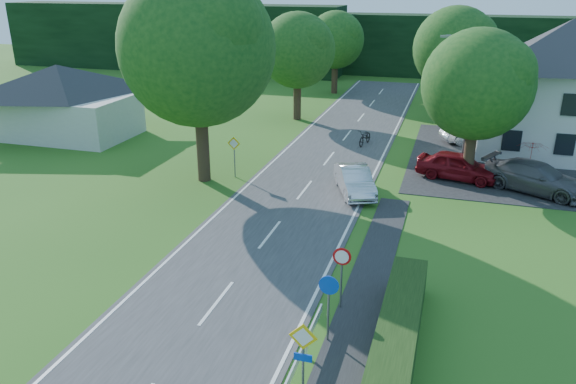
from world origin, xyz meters
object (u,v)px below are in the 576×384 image
(parked_car_silver_a, at_px, (478,131))
(parked_car_grey, at_px, (536,177))
(parked_car_red, at_px, (458,166))
(moving_car, at_px, (355,180))
(motorcycle, at_px, (365,137))
(streetlight, at_px, (467,98))
(parasol, at_px, (531,155))

(parked_car_silver_a, bearing_deg, parked_car_grey, 175.99)
(parked_car_silver_a, bearing_deg, parked_car_red, 150.64)
(moving_car, distance_m, parked_car_red, 6.61)
(parked_car_grey, bearing_deg, parked_car_silver_a, 43.60)
(parked_car_red, relative_size, parked_car_silver_a, 0.93)
(motorcycle, height_order, parked_car_silver_a, parked_car_silver_a)
(motorcycle, distance_m, parked_car_red, 8.44)
(parked_car_silver_a, xyz_separation_m, parked_car_grey, (2.86, -9.29, -0.02))
(moving_car, relative_size, parked_car_silver_a, 0.88)
(streetlight, distance_m, parked_car_red, 4.01)
(parked_car_grey, bearing_deg, parked_car_red, 103.76)
(parked_car_grey, distance_m, parasol, 4.16)
(streetlight, bearing_deg, parasol, 20.50)
(moving_car, distance_m, motorcycle, 9.66)
(streetlight, distance_m, parasol, 5.66)
(moving_car, bearing_deg, parked_car_red, 14.94)
(moving_car, relative_size, parked_car_grey, 0.80)
(moving_car, bearing_deg, motorcycle, 73.94)
(motorcycle, bearing_deg, parked_car_red, -31.39)
(streetlight, height_order, motorcycle, streetlight)
(parked_car_red, bearing_deg, motorcycle, 61.34)
(moving_car, bearing_deg, parked_car_silver_a, 40.15)
(motorcycle, height_order, parked_car_red, parked_car_red)
(moving_car, xyz_separation_m, motorcycle, (-1.03, 9.60, -0.19))
(streetlight, bearing_deg, parked_car_grey, -33.37)
(streetlight, height_order, parasol, streetlight)
(motorcycle, bearing_deg, moving_car, -73.61)
(moving_car, height_order, motorcycle, moving_car)
(moving_car, relative_size, motorcycle, 2.14)
(parked_car_grey, height_order, parasol, parasol)
(moving_car, xyz_separation_m, parked_car_silver_a, (6.48, 12.36, 0.10))
(motorcycle, distance_m, parked_car_grey, 12.26)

